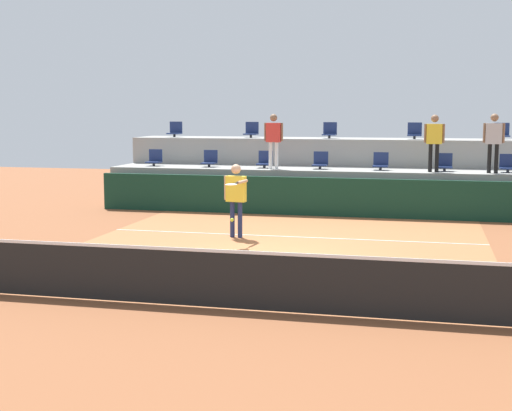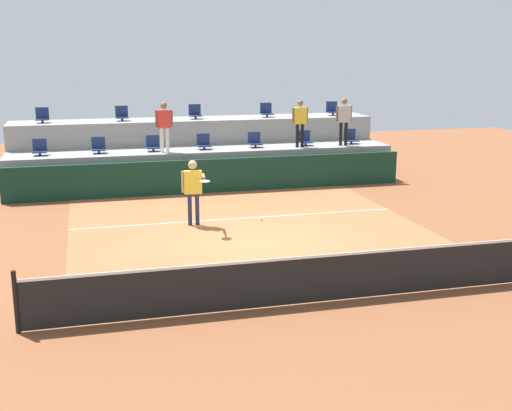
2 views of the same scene
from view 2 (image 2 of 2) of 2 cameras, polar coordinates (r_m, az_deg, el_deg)
ground_plane at (r=15.90m, az=0.39°, el=-3.25°), size 40.00×40.00×0.00m
court_inner_paint at (r=16.83m, az=-0.50°, el=-2.30°), size 9.00×10.00×0.01m
court_service_line at (r=18.14m, az=-1.59°, el=-1.14°), size 9.00×0.06×0.00m
tennis_net at (r=12.12m, az=5.37°, el=-6.17°), size 10.48×0.08×1.07m
sponsor_backboard at (r=21.46m, az=-3.80°, el=2.58°), size 13.00×0.16×1.10m
seating_tier_lower at (r=22.71m, az=-4.43°, el=3.35°), size 13.00×1.80×1.25m
seating_tier_upper at (r=24.39m, az=-5.22°, el=5.03°), size 13.00×1.80×2.10m
stadium_chair_lower_far_left at (r=22.20m, az=-18.19°, el=4.70°), size 0.44×0.40×0.52m
stadium_chair_lower_left at (r=22.16m, az=-13.45°, el=4.98°), size 0.44×0.40×0.52m
stadium_chair_lower_mid_left at (r=22.27m, az=-8.89°, el=5.22°), size 0.44×0.40×0.52m
stadium_chair_lower_center at (r=22.51m, az=-4.54°, el=5.42°), size 0.44×0.40×0.52m
stadium_chair_lower_mid_right at (r=22.89m, az=-0.11°, el=5.60°), size 0.44×0.40×0.52m
stadium_chair_lower_right at (r=23.41m, az=4.24°, el=5.73°), size 0.44×0.40×0.52m
stadium_chair_lower_far_right at (r=24.03m, az=8.18°, el=5.83°), size 0.44×0.40×0.52m
stadium_chair_upper_far_left at (r=23.88m, az=-17.98°, el=7.33°), size 0.44×0.40×0.52m
stadium_chair_upper_left at (r=23.89m, az=-11.52°, el=7.71°), size 0.44×0.40×0.52m
stadium_chair_upper_center at (r=24.18m, az=-5.29°, el=7.98°), size 0.44×0.40×0.52m
stadium_chair_upper_right at (r=24.76m, az=0.91°, el=8.16°), size 0.44×0.40×0.52m
stadium_chair_upper_far_right at (r=25.59m, az=6.62°, el=8.24°), size 0.44×0.40×0.52m
tennis_player at (r=17.29m, az=-5.44°, el=1.70°), size 0.60×1.26×1.74m
spectator_in_white at (r=21.84m, az=-7.94°, el=7.13°), size 0.58×0.22×1.64m
spectator_in_grey at (r=22.86m, az=3.83°, el=7.47°), size 0.57×0.22×1.63m
spectator_leaning_on_rail at (r=23.42m, az=7.60°, el=7.58°), size 0.59×0.24×1.66m
tennis_ball at (r=14.10m, az=0.49°, el=-1.25°), size 0.07×0.07×0.07m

